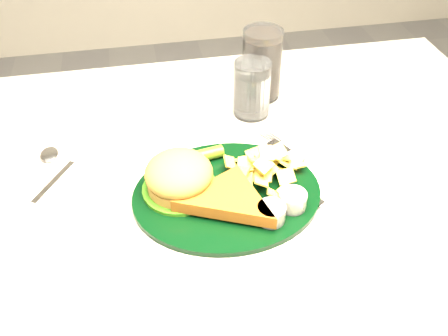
% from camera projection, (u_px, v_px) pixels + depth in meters
% --- Properties ---
extents(table, '(1.20, 0.80, 0.75)m').
position_uv_depth(table, '(217.00, 301.00, 1.09)').
color(table, '#A39C93').
rests_on(table, ground).
extents(dinner_plate, '(0.31, 0.26, 0.07)m').
position_uv_depth(dinner_plate, '(227.00, 180.00, 0.78)').
color(dinner_plate, black).
rests_on(dinner_plate, table).
extents(water_glass, '(0.09, 0.09, 0.11)m').
position_uv_depth(water_glass, '(252.00, 89.00, 0.95)').
color(water_glass, white).
rests_on(water_glass, table).
extents(cola_glass, '(0.09, 0.09, 0.14)m').
position_uv_depth(cola_glass, '(262.00, 64.00, 0.99)').
color(cola_glass, black).
rests_on(cola_glass, table).
extents(fork_napkin, '(0.21, 0.23, 0.01)m').
position_uv_depth(fork_napkin, '(288.00, 178.00, 0.83)').
color(fork_napkin, white).
rests_on(fork_napkin, table).
extents(spoon, '(0.11, 0.15, 0.01)m').
position_uv_depth(spoon, '(53.00, 181.00, 0.82)').
color(spoon, white).
rests_on(spoon, table).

